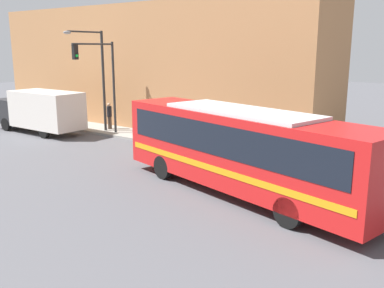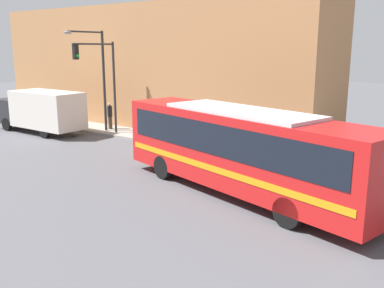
{
  "view_description": "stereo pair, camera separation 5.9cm",
  "coord_description": "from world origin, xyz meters",
  "px_view_note": "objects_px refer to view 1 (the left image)",
  "views": [
    {
      "loc": [
        -14.54,
        -6.75,
        5.7
      ],
      "look_at": [
        0.59,
        4.12,
        1.48
      ],
      "focal_mm": 40.0,
      "sensor_mm": 36.0,
      "label": 1
    },
    {
      "loc": [
        -14.51,
        -6.79,
        5.7
      ],
      "look_at": [
        0.59,
        4.12,
        1.48
      ],
      "focal_mm": 40.0,
      "sensor_mm": 36.0,
      "label": 2
    }
  ],
  "objects_px": {
    "city_bus": "(240,146)",
    "traffic_light_pole": "(101,72)",
    "fire_hydrant": "(213,142)",
    "delivery_truck": "(40,110)",
    "street_lamp": "(98,71)",
    "pedestrian_near_corner": "(109,116)",
    "parking_meter": "(161,127)"
  },
  "relations": [
    {
      "from": "fire_hydrant",
      "to": "pedestrian_near_corner",
      "type": "relative_size",
      "value": 0.41
    },
    {
      "from": "delivery_truck",
      "to": "fire_hydrant",
      "type": "distance_m",
      "value": 12.74
    },
    {
      "from": "city_bus",
      "to": "delivery_truck",
      "type": "height_order",
      "value": "city_bus"
    },
    {
      "from": "fire_hydrant",
      "to": "pedestrian_near_corner",
      "type": "height_order",
      "value": "pedestrian_near_corner"
    },
    {
      "from": "parking_meter",
      "to": "street_lamp",
      "type": "xyz_separation_m",
      "value": [
        -0.22,
        5.16,
        3.17
      ]
    },
    {
      "from": "delivery_truck",
      "to": "fire_hydrant",
      "type": "bearing_deg",
      "value": -79.35
    },
    {
      "from": "parking_meter",
      "to": "street_lamp",
      "type": "height_order",
      "value": "street_lamp"
    },
    {
      "from": "traffic_light_pole",
      "to": "fire_hydrant",
      "type": "bearing_deg",
      "value": -83.43
    },
    {
      "from": "city_bus",
      "to": "pedestrian_near_corner",
      "type": "height_order",
      "value": "city_bus"
    },
    {
      "from": "city_bus",
      "to": "traffic_light_pole",
      "type": "distance_m",
      "value": 13.61
    },
    {
      "from": "fire_hydrant",
      "to": "street_lamp",
      "type": "relative_size",
      "value": 0.11
    },
    {
      "from": "street_lamp",
      "to": "fire_hydrant",
      "type": "bearing_deg",
      "value": -88.61
    },
    {
      "from": "pedestrian_near_corner",
      "to": "city_bus",
      "type": "bearing_deg",
      "value": -114.44
    },
    {
      "from": "city_bus",
      "to": "street_lamp",
      "type": "height_order",
      "value": "street_lamp"
    },
    {
      "from": "city_bus",
      "to": "street_lamp",
      "type": "distance_m",
      "value": 14.84
    },
    {
      "from": "city_bus",
      "to": "fire_hydrant",
      "type": "relative_size",
      "value": 16.03
    },
    {
      "from": "city_bus",
      "to": "traffic_light_pole",
      "type": "bearing_deg",
      "value": 84.69
    },
    {
      "from": "delivery_truck",
      "to": "fire_hydrant",
      "type": "xyz_separation_m",
      "value": [
        2.35,
        -12.48,
        -1.04
      ]
    },
    {
      "from": "delivery_truck",
      "to": "traffic_light_pole",
      "type": "relative_size",
      "value": 1.24
    },
    {
      "from": "fire_hydrant",
      "to": "traffic_light_pole",
      "type": "relative_size",
      "value": 0.13
    },
    {
      "from": "street_lamp",
      "to": "traffic_light_pole",
      "type": "bearing_deg",
      "value": -122.9
    },
    {
      "from": "traffic_light_pole",
      "to": "pedestrian_near_corner",
      "type": "xyz_separation_m",
      "value": [
        1.68,
        1.2,
        -3.07
      ]
    },
    {
      "from": "delivery_truck",
      "to": "street_lamp",
      "type": "distance_m",
      "value": 4.89
    },
    {
      "from": "traffic_light_pole",
      "to": "parking_meter",
      "type": "xyz_separation_m",
      "value": [
        0.91,
        -4.1,
        -3.16
      ]
    },
    {
      "from": "city_bus",
      "to": "fire_hydrant",
      "type": "height_order",
      "value": "city_bus"
    },
    {
      "from": "city_bus",
      "to": "parking_meter",
      "type": "height_order",
      "value": "city_bus"
    },
    {
      "from": "traffic_light_pole",
      "to": "parking_meter",
      "type": "height_order",
      "value": "traffic_light_pole"
    },
    {
      "from": "delivery_truck",
      "to": "street_lamp",
      "type": "relative_size",
      "value": 1.11
    },
    {
      "from": "fire_hydrant",
      "to": "street_lamp",
      "type": "xyz_separation_m",
      "value": [
        -0.22,
        8.93,
        3.64
      ]
    },
    {
      "from": "city_bus",
      "to": "pedestrian_near_corner",
      "type": "distance_m",
      "value": 15.22
    },
    {
      "from": "city_bus",
      "to": "traffic_light_pole",
      "type": "height_order",
      "value": "traffic_light_pole"
    },
    {
      "from": "delivery_truck",
      "to": "pedestrian_near_corner",
      "type": "distance_m",
      "value": 4.65
    }
  ]
}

